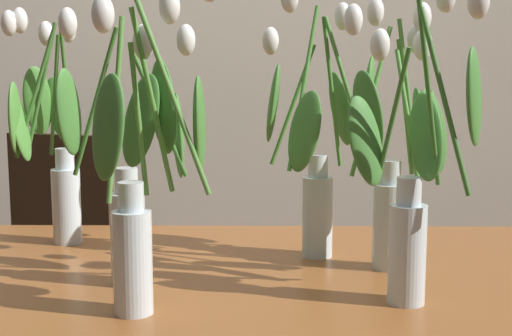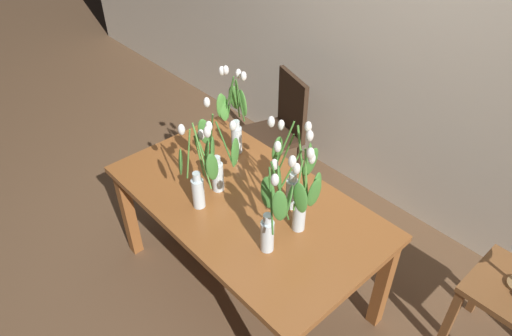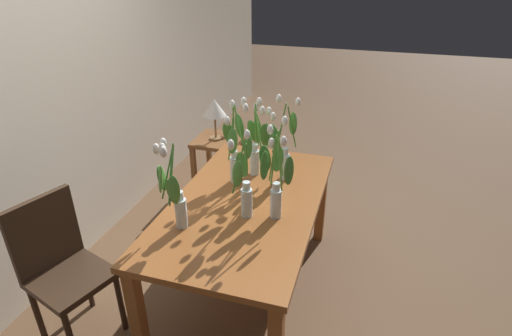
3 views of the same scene
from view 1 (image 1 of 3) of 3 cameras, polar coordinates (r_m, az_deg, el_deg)
The scene contains 9 objects.
room_wall_rear at distance 2.82m, azimuth -1.34°, elevation 12.06°, with size 9.00×0.10×2.70m, color beige.
dining_table at distance 1.48m, azimuth -3.32°, elevation -12.05°, with size 1.60×0.90×0.74m.
tulip_vase_0 at distance 1.47m, azimuth 11.54°, elevation 0.18°, with size 0.23×0.21×0.55m.
tulip_vase_1 at distance 1.21m, azimuth -9.13°, elevation -0.82°, with size 0.22×0.23×0.59m.
tulip_vase_2 at distance 1.75m, azimuth -16.30°, elevation 1.51°, with size 0.17×0.16×0.56m.
tulip_vase_3 at distance 1.29m, azimuth 12.71°, elevation -1.50°, with size 0.26×0.21×0.58m.
tulip_vase_4 at distance 1.54m, azimuth 5.17°, elevation 1.28°, with size 0.26×0.25×0.59m.
tulip_vase_5 at distance 1.39m, azimuth -10.42°, elevation -1.99°, with size 0.27×0.13×0.54m.
dining_chair at distance 2.52m, azimuth -16.70°, elevation -6.81°, with size 0.50×0.50×0.93m.
Camera 1 is at (0.10, -1.39, 1.16)m, focal length 49.31 mm.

